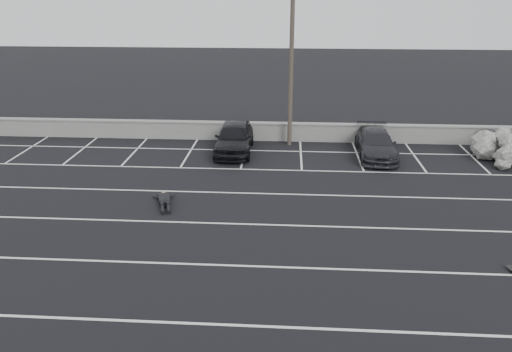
# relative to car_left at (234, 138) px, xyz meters

# --- Properties ---
(ground) EXTENTS (120.00, 120.00, 0.00)m
(ground) POSITION_rel_car_left_xyz_m (2.59, -11.70, -0.81)
(ground) COLOR black
(ground) RESTS_ON ground
(seawall) EXTENTS (50.00, 0.45, 1.06)m
(seawall) POSITION_rel_car_left_xyz_m (2.59, 2.30, -0.26)
(seawall) COLOR gray
(seawall) RESTS_ON ground
(stall_lines) EXTENTS (36.00, 20.05, 0.01)m
(stall_lines) POSITION_rel_car_left_xyz_m (2.51, -7.30, -0.80)
(stall_lines) COLOR silver
(stall_lines) RESTS_ON ground
(car_left) EXTENTS (1.95, 4.76, 1.62)m
(car_left) POSITION_rel_car_left_xyz_m (0.00, 0.00, 0.00)
(car_left) COLOR black
(car_left) RESTS_ON ground
(car_right) EXTENTS (2.01, 4.70, 1.35)m
(car_right) POSITION_rel_car_left_xyz_m (7.49, -0.24, -0.13)
(car_right) COLOR #25242B
(car_right) RESTS_ON ground
(utility_pole) EXTENTS (1.19, 0.24, 8.90)m
(utility_pole) POSITION_rel_car_left_xyz_m (2.96, 1.50, 3.70)
(utility_pole) COLOR #4C4238
(utility_pole) RESTS_ON ground
(trash_bin) EXTENTS (0.86, 0.86, 1.01)m
(trash_bin) POSITION_rel_car_left_xyz_m (13.89, 1.69, -0.29)
(trash_bin) COLOR black
(trash_bin) RESTS_ON ground
(person) EXTENTS (2.28, 2.98, 0.49)m
(person) POSITION_rel_car_left_xyz_m (-2.20, -6.86, -0.56)
(person) COLOR black
(person) RESTS_ON ground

